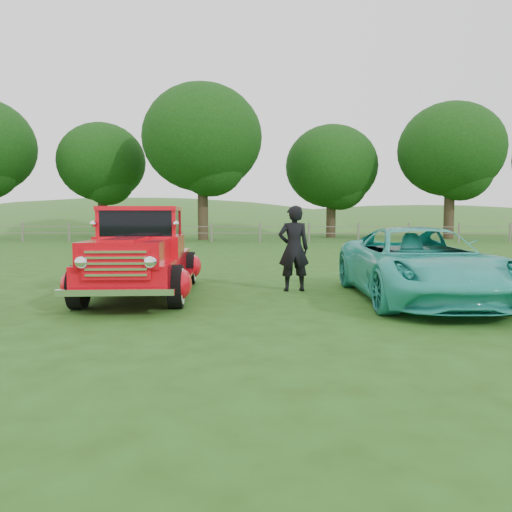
{
  "coord_description": "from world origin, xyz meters",
  "views": [
    {
      "loc": [
        1.39,
        -8.6,
        1.59
      ],
      "look_at": [
        0.87,
        1.2,
        0.81
      ],
      "focal_mm": 35.0,
      "sensor_mm": 36.0,
      "label": 1
    }
  ],
  "objects_px": {
    "tree_near_east": "(332,167)",
    "man": "(294,249)",
    "teal_sedan": "(418,264)",
    "tree_near_west": "(202,138)",
    "tree_mid_east": "(451,150)",
    "tree_mid_west": "(102,162)",
    "red_pickup": "(142,256)"
  },
  "relations": [
    {
      "from": "tree_mid_west",
      "to": "teal_sedan",
      "type": "xyz_separation_m",
      "value": [
        15.96,
        -27.08,
        -4.86
      ]
    },
    {
      "from": "tree_mid_west",
      "to": "tree_mid_east",
      "type": "xyz_separation_m",
      "value": [
        25.0,
        -1.0,
        0.62
      ]
    },
    {
      "from": "tree_mid_west",
      "to": "teal_sedan",
      "type": "height_order",
      "value": "tree_mid_west"
    },
    {
      "from": "tree_mid_west",
      "to": "teal_sedan",
      "type": "bearing_deg",
      "value": -59.49
    },
    {
      "from": "tree_near_east",
      "to": "tree_mid_east",
      "type": "xyz_separation_m",
      "value": [
        8.0,
        -2.0,
        0.93
      ]
    },
    {
      "from": "tree_mid_west",
      "to": "tree_near_west",
      "type": "bearing_deg",
      "value": -20.56
    },
    {
      "from": "tree_near_west",
      "to": "teal_sedan",
      "type": "height_order",
      "value": "tree_near_west"
    },
    {
      "from": "teal_sedan",
      "to": "tree_mid_west",
      "type": "bearing_deg",
      "value": 117.27
    },
    {
      "from": "man",
      "to": "tree_near_west",
      "type": "bearing_deg",
      "value": -86.21
    },
    {
      "from": "man",
      "to": "tree_mid_east",
      "type": "bearing_deg",
      "value": -124.36
    },
    {
      "from": "tree_near_east",
      "to": "teal_sedan",
      "type": "height_order",
      "value": "tree_near_east"
    },
    {
      "from": "red_pickup",
      "to": "teal_sedan",
      "type": "bearing_deg",
      "value": -10.04
    },
    {
      "from": "tree_near_west",
      "to": "teal_sedan",
      "type": "relative_size",
      "value": 2.1
    },
    {
      "from": "tree_mid_east",
      "to": "teal_sedan",
      "type": "height_order",
      "value": "tree_mid_east"
    },
    {
      "from": "tree_mid_west",
      "to": "teal_sedan",
      "type": "distance_m",
      "value": 31.81
    },
    {
      "from": "tree_mid_west",
      "to": "man",
      "type": "relative_size",
      "value": 4.66
    },
    {
      "from": "tree_mid_east",
      "to": "teal_sedan",
      "type": "relative_size",
      "value": 1.9
    },
    {
      "from": "tree_near_west",
      "to": "man",
      "type": "distance_m",
      "value": 24.44
    },
    {
      "from": "tree_near_west",
      "to": "man",
      "type": "height_order",
      "value": "tree_near_west"
    },
    {
      "from": "tree_mid_east",
      "to": "man",
      "type": "distance_m",
      "value": 28.0
    },
    {
      "from": "tree_near_east",
      "to": "teal_sedan",
      "type": "relative_size",
      "value": 1.68
    },
    {
      "from": "teal_sedan",
      "to": "tree_near_west",
      "type": "bearing_deg",
      "value": 105.05
    },
    {
      "from": "teal_sedan",
      "to": "red_pickup",
      "type": "bearing_deg",
      "value": 172.98
    },
    {
      "from": "tree_mid_east",
      "to": "tree_near_west",
      "type": "bearing_deg",
      "value": -173.29
    },
    {
      "from": "tree_mid_east",
      "to": "man",
      "type": "height_order",
      "value": "tree_mid_east"
    },
    {
      "from": "tree_near_east",
      "to": "tree_mid_west",
      "type": "bearing_deg",
      "value": -176.63
    },
    {
      "from": "tree_mid_west",
      "to": "man",
      "type": "distance_m",
      "value": 29.76
    },
    {
      "from": "tree_mid_east",
      "to": "teal_sedan",
      "type": "distance_m",
      "value": 28.14
    },
    {
      "from": "tree_near_east",
      "to": "tree_mid_east",
      "type": "relative_size",
      "value": 0.88
    },
    {
      "from": "tree_mid_east",
      "to": "red_pickup",
      "type": "relative_size",
      "value": 1.84
    },
    {
      "from": "tree_mid_west",
      "to": "tree_near_west",
      "type": "height_order",
      "value": "tree_near_west"
    },
    {
      "from": "tree_near_east",
      "to": "man",
      "type": "bearing_deg",
      "value": -97.11
    }
  ]
}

